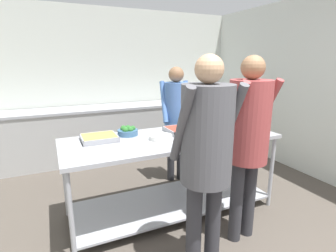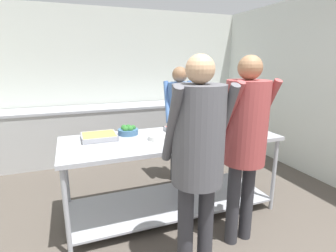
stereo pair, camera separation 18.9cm
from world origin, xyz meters
The scene contains 13 objects.
wall_rear centered at (0.00, 4.29, 1.32)m, with size 4.85×0.06×2.65m.
wall_right centered at (2.40, 2.15, 1.32)m, with size 0.06×4.41×2.65m.
back_counter centered at (0.00, 3.92, 0.47)m, with size 4.69×0.65×0.93m.
serving_counter centered at (0.02, 1.81, 0.61)m, with size 2.35×0.89×0.90m.
serving_tray_vegetables centered at (-0.73, 2.01, 0.93)m, with size 0.36×0.32×0.05m.
broccoli_bowl centered at (-0.40, 2.07, 0.95)m, with size 0.23×0.23×0.11m.
plate_stack centered at (-0.13, 1.77, 0.93)m, with size 0.25×0.25×0.05m.
serving_tray_roast centered at (0.27, 1.93, 0.93)m, with size 0.48×0.33×0.05m.
sauce_pan centered at (0.75, 2.10, 0.94)m, with size 0.41×0.27×0.07m.
guest_serving_left centered at (0.45, 1.09, 1.09)m, with size 0.50×0.38×1.77m.
guest_serving_right centered at (-0.12, 0.89, 1.09)m, with size 0.50×0.40×1.77m.
cook_behind_counter centered at (0.43, 2.54, 1.02)m, with size 0.46×0.38×1.64m.
water_bottle centered at (1.03, 3.88, 1.07)m, with size 0.07×0.07×0.32m.
Camera 1 is at (-1.17, -0.70, 1.73)m, focal length 28.00 mm.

